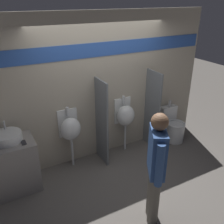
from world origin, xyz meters
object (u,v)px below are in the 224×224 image
object	(u,v)px
toilet	(174,127)
person_in_vest	(156,165)
sink_basin	(7,137)
urinal_near_counter	(70,129)
cell_phone	(24,143)
urinal_far	(125,116)

from	to	relation	value
toilet	person_in_vest	distance (m)	2.37
sink_basin	urinal_near_counter	bearing A→B (deg)	5.20
cell_phone	urinal_far	distance (m)	1.99
urinal_far	toilet	size ratio (longest dim) A/B	1.33
cell_phone	toilet	bearing A→B (deg)	1.64
cell_phone	urinal_far	world-z (taller)	urinal_far
sink_basin	urinal_far	world-z (taller)	urinal_far
cell_phone	urinal_near_counter	xyz separation A→B (m)	(0.83, 0.27, -0.11)
urinal_near_counter	urinal_far	bearing A→B (deg)	0.00
sink_basin	cell_phone	bearing A→B (deg)	-40.63
urinal_far	sink_basin	bearing A→B (deg)	-177.52
urinal_near_counter	sink_basin	bearing A→B (deg)	-174.80
sink_basin	person_in_vest	world-z (taller)	person_in_vest
toilet	person_in_vest	bearing A→B (deg)	-138.09
cell_phone	urinal_far	bearing A→B (deg)	7.67
urinal_near_counter	cell_phone	bearing A→B (deg)	-162.36
urinal_near_counter	urinal_far	distance (m)	1.13
sink_basin	urinal_far	xyz separation A→B (m)	(2.17, 0.09, -0.17)
urinal_near_counter	person_in_vest	size ratio (longest dim) A/B	0.70
toilet	person_in_vest	xyz separation A→B (m)	(-1.71, -1.53, 0.61)
urinal_near_counter	person_in_vest	xyz separation A→B (m)	(0.56, -1.71, 0.14)
cell_phone	urinal_near_counter	size ratio (longest dim) A/B	0.12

